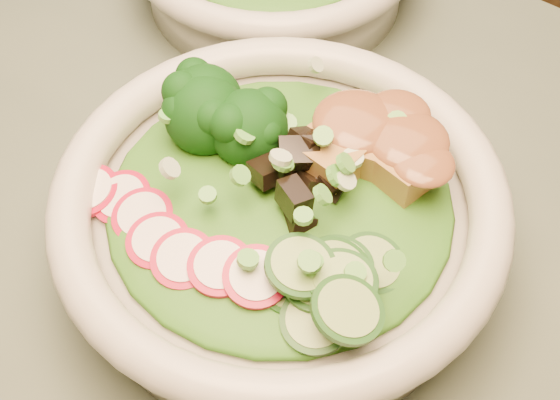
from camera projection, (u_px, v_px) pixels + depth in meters
The scene contains 10 objects.
dining_table at pixel (157, 292), 0.66m from camera, with size 1.20×0.80×0.75m.
salad_bowl at pixel (280, 219), 0.51m from camera, with size 0.29×0.29×0.08m.
lettuce_bed at pixel (280, 199), 0.49m from camera, with size 0.22×0.22×0.03m, color #185F14.
broccoli_florets at pixel (227, 113), 0.51m from camera, with size 0.09×0.08×0.05m, color black, non-canonical shape.
radish_slices at pixel (177, 244), 0.47m from camera, with size 0.12×0.04×0.02m, color #AD0D2B, non-canonical shape.
cucumber_slices at pixel (338, 271), 0.44m from camera, with size 0.08×0.08×0.04m, color #90B464, non-canonical shape.
mushroom_heap at pixel (299, 175), 0.48m from camera, with size 0.08×0.08×0.04m, color black, non-canonical shape.
tofu_cubes at pixel (374, 147), 0.50m from camera, with size 0.10×0.07×0.04m, color #A27636, non-canonical shape.
peanut_sauce at pixel (376, 132), 0.49m from camera, with size 0.08×0.06×0.02m, color brown.
scallion_garnish at pixel (280, 172), 0.47m from camera, with size 0.21×0.21×0.03m, color #56A83B, non-canonical shape.
Camera 1 is at (0.29, -0.21, 1.20)m, focal length 50.00 mm.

